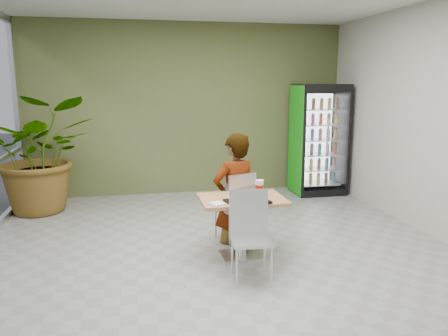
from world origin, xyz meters
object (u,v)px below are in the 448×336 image
Objects in this scene: chair_near at (250,228)px; dining_table at (242,215)px; chair_far at (238,202)px; soda_cup at (259,188)px; seated_woman at (235,199)px; potted_plant at (41,154)px; cafeteria_tray at (247,201)px; beverage_fridge at (319,139)px.

dining_table is at bearing 90.34° from chair_near.
chair_far is 0.55m from soda_cup.
seated_woman is 0.92× the size of potted_plant.
cafeteria_tray is 3.75m from beverage_fridge.
chair_far is 3.51m from potted_plant.
chair_far is 5.02× the size of soda_cup.
cafeteria_tray is at bearing -125.77° from beverage_fridge.
soda_cup is 0.40× the size of cafeteria_tray.
potted_plant is (-2.75, 2.57, 0.42)m from dining_table.
seated_woman is at bearing -71.82° from chair_far.
beverage_fridge is (2.15, 2.26, 0.46)m from seated_woman.
chair_far is 2.03× the size of cafeteria_tray.
beverage_fridge reaches higher than cafeteria_tray.
soda_cup is (0.16, -0.44, 0.29)m from chair_far.
potted_plant reaches higher than chair_near.
chair_far is at bearing 82.16° from dining_table.
chair_far is at bearing 88.72° from chair_near.
soda_cup is 0.09× the size of beverage_fridge.
cafeteria_tray is 0.23× the size of beverage_fridge.
beverage_fridge reaches higher than chair_far.
soda_cup is (0.23, 0.08, 0.30)m from dining_table.
seated_woman is 9.33× the size of soda_cup.
cafeteria_tray reaches higher than dining_table.
chair_near is 1.10m from seated_woman.
seated_woman reaches higher than chair_near.
potted_plant is at bearing 134.80° from cafeteria_tray.
chair_near is 0.73m from soda_cup.
seated_woman is at bearing 112.05° from soda_cup.
cafeteria_tray is (0.05, 0.32, 0.20)m from chair_near.
chair_near is at bearing -123.71° from beverage_fridge.
dining_table is at bearing 92.82° from cafeteria_tray.
beverage_fridge is (2.11, 2.31, 0.48)m from chair_far.
chair_near is 0.55× the size of seated_woman.
dining_table is at bearing 62.02° from chair_far.
cafeteria_tray is 3.92m from potted_plant.
soda_cup is (0.28, 0.61, 0.28)m from chair_near.
beverage_fridge reaches higher than potted_plant.
seated_woman is at bearing 86.23° from dining_table.
potted_plant is at bearing 136.99° from dining_table.
soda_cup is at bearing 90.03° from chair_far.
soda_cup is at bearing -125.56° from beverage_fridge.
dining_table is 1.07× the size of chair_far.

